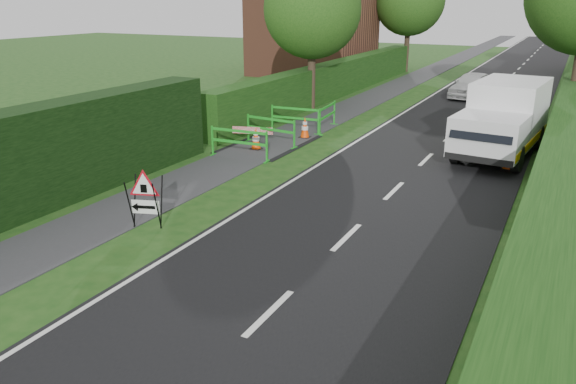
% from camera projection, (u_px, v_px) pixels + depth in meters
% --- Properties ---
extents(ground, '(120.00, 120.00, 0.00)m').
position_uv_depth(ground, '(112.00, 306.00, 9.53)').
color(ground, '#174112').
rests_on(ground, ground).
extents(road_surface, '(6.00, 90.00, 0.02)m').
position_uv_depth(road_surface, '(512.00, 76.00, 37.91)').
color(road_surface, black).
rests_on(road_surface, ground).
extents(footpath, '(2.00, 90.00, 0.02)m').
position_uv_depth(footpath, '(431.00, 71.00, 40.28)').
color(footpath, '#2D2D30').
rests_on(footpath, ground).
extents(hedge_west_far, '(1.00, 24.00, 1.80)m').
position_uv_depth(hedge_west_far, '(336.00, 96.00, 30.20)').
color(hedge_west_far, '#14380F').
rests_on(hedge_west_far, ground).
extents(hedge_east, '(1.20, 50.00, 1.50)m').
position_uv_depth(hedge_east, '(567.00, 144.00, 20.20)').
color(hedge_east, '#14380F').
rests_on(hedge_east, ground).
extents(house_west, '(7.50, 7.40, 7.88)m').
position_uv_depth(house_west, '(314.00, 30.00, 38.13)').
color(house_west, brown).
rests_on(house_west, ground).
extents(tree_nw, '(4.40, 4.40, 6.70)m').
position_uv_depth(tree_nw, '(312.00, 9.00, 25.20)').
color(tree_nw, '#2D2116').
rests_on(tree_nw, ground).
extents(tree_fw, '(4.80, 4.80, 7.24)m').
position_uv_depth(tree_fw, '(410.00, 0.00, 38.55)').
color(tree_fw, '#2D2116').
rests_on(tree_fw, ground).
extents(triangle_sign, '(1.02, 1.02, 1.17)m').
position_uv_depth(triangle_sign, '(143.00, 195.00, 12.48)').
color(triangle_sign, black).
rests_on(triangle_sign, ground).
extents(works_van, '(2.54, 5.40, 2.38)m').
position_uv_depth(works_van, '(504.00, 117.00, 18.36)').
color(works_van, silver).
rests_on(works_van, ground).
extents(traffic_cone_0, '(0.38, 0.38, 0.79)m').
position_uv_depth(traffic_cone_0, '(509.00, 157.00, 17.02)').
color(traffic_cone_0, black).
rests_on(traffic_cone_0, ground).
extents(traffic_cone_1, '(0.38, 0.38, 0.79)m').
position_uv_depth(traffic_cone_1, '(515.00, 144.00, 18.60)').
color(traffic_cone_1, black).
rests_on(traffic_cone_1, ground).
extents(traffic_cone_2, '(0.38, 0.38, 0.79)m').
position_uv_depth(traffic_cone_2, '(530.00, 129.00, 20.60)').
color(traffic_cone_2, black).
rests_on(traffic_cone_2, ground).
extents(traffic_cone_3, '(0.38, 0.38, 0.79)m').
position_uv_depth(traffic_cone_3, '(256.00, 138.00, 19.30)').
color(traffic_cone_3, black).
rests_on(traffic_cone_3, ground).
extents(traffic_cone_4, '(0.38, 0.38, 0.79)m').
position_uv_depth(traffic_cone_4, '(305.00, 128.00, 20.90)').
color(traffic_cone_4, black).
rests_on(traffic_cone_4, ground).
extents(ped_barrier_0, '(2.07, 0.45, 1.00)m').
position_uv_depth(ped_barrier_0, '(239.00, 140.00, 18.09)').
color(ped_barrier_0, '#1C9B20').
rests_on(ped_barrier_0, ground).
extents(ped_barrier_1, '(2.09, 0.58, 1.00)m').
position_uv_depth(ped_barrier_1, '(271.00, 127.00, 19.85)').
color(ped_barrier_1, '#1C9B20').
rests_on(ped_barrier_1, ground).
extents(ped_barrier_2, '(2.08, 0.49, 1.00)m').
position_uv_depth(ped_barrier_2, '(296.00, 116.00, 21.74)').
color(ped_barrier_2, '#1C9B20').
rests_on(ped_barrier_2, ground).
extents(ped_barrier_3, '(0.53, 2.08, 1.00)m').
position_uv_depth(ped_barrier_3, '(327.00, 114.00, 22.13)').
color(ped_barrier_3, '#1C9B20').
rests_on(ped_barrier_3, ground).
extents(redwhite_plank, '(1.45, 0.46, 0.25)m').
position_uv_depth(redwhite_plank, '(253.00, 143.00, 20.34)').
color(redwhite_plank, red).
rests_on(redwhite_plank, ground).
extents(hatchback_car, '(2.02, 4.06, 1.33)m').
position_uv_depth(hatchback_car, '(472.00, 85.00, 29.33)').
color(hatchback_car, silver).
rests_on(hatchback_car, ground).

